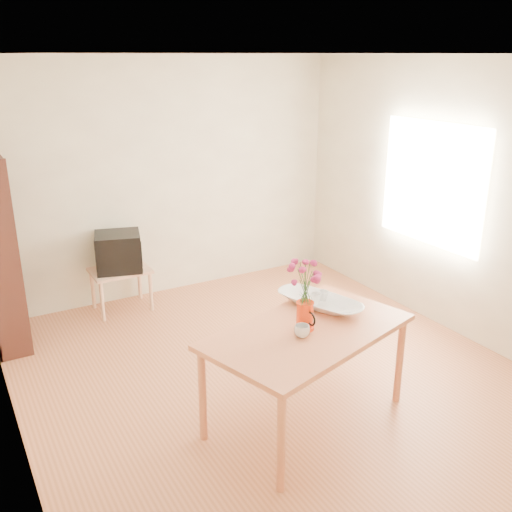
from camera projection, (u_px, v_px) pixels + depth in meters
room at (278, 230)px, 4.45m from camera, size 4.50×4.50×4.50m
table at (308, 339)px, 4.08m from camera, size 1.68×1.24×0.75m
tv_stand at (120, 276)px, 6.03m from camera, size 0.60×0.45×0.46m
bookshelf at (0, 260)px, 5.16m from camera, size 0.28×0.70×1.80m
pitcher at (305, 317)px, 4.03m from camera, size 0.14×0.21×0.21m
flowers at (306, 281)px, 3.94m from camera, size 0.24×0.24×0.34m
mug at (302, 331)px, 3.94m from camera, size 0.15×0.15×0.09m
bowl at (320, 280)px, 4.35m from camera, size 0.59×0.59×0.44m
teacup_a at (316, 286)px, 4.34m from camera, size 0.11×0.11×0.07m
teacup_b at (323, 284)px, 4.40m from camera, size 0.10×0.10×0.07m
television at (118, 251)px, 5.94m from camera, size 0.55×0.53×0.40m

